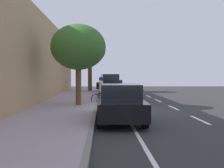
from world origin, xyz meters
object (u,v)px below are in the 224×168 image
Objects in this scene: street_tree_near_cyclist at (90,51)px; parked_suv_grey_nearest at (110,83)px; street_tree_mid_block at (78,47)px; parked_sedan_red_second at (111,89)px; bicycle_at_curb at (104,99)px; parked_sedan_black_mid at (120,103)px; cyclist_with_backpack at (101,87)px.

parked_suv_grey_nearest is at bearing 142.85° from street_tree_near_cyclist.
parked_sedan_red_second is at bearing -110.15° from street_tree_mid_block.
street_tree_mid_block is at bearing 69.85° from parked_sedan_red_second.
parked_suv_grey_nearest is 13.04m from street_tree_mid_block.
bicycle_at_curb is 0.37× the size of street_tree_mid_block.
parked_sedan_black_mid is 2.48× the size of cyclist_with_backpack.
parked_suv_grey_nearest reaches higher than parked_sedan_black_mid.
parked_suv_grey_nearest is 1.09× the size of parked_sedan_red_second.
parked_suv_grey_nearest is at bearing -90.32° from parked_sedan_red_second.
parked_suv_grey_nearest is 2.70× the size of cyclist_with_backpack.
street_tree_mid_block is (2.10, 5.71, 2.73)m from parked_sedan_red_second.
parked_suv_grey_nearest is at bearing -93.34° from bicycle_at_curb.
street_tree_mid_block is at bearing 57.16° from cyclist_with_backpack.
street_tree_near_cyclist is (2.12, -18.94, 3.82)m from parked_sedan_black_mid.
cyclist_with_backpack is at bearing 77.48° from parked_sedan_red_second.
cyclist_with_backpack is 12.83m from street_tree_near_cyclist.
bicycle_at_curb is 0.88m from cyclist_with_backpack.
bicycle_at_curb is (0.65, 11.12, -0.65)m from parked_suv_grey_nearest.
cyclist_with_backpack is (0.83, 3.76, 0.34)m from parked_sedan_red_second.
street_tree_near_cyclist reaches higher than cyclist_with_backpack.
bicycle_at_curb is 13.49m from street_tree_near_cyclist.
street_tree_near_cyclist is 1.26× the size of street_tree_mid_block.
bicycle_at_curb is at bearing 96.65° from street_tree_near_cyclist.
street_tree_near_cyclist is (1.49, -12.74, 4.20)m from bicycle_at_curb.
street_tree_near_cyclist is at bearing -90.00° from street_tree_mid_block.
street_tree_mid_block is (1.26, 1.96, 2.39)m from cyclist_with_backpack.
parked_sedan_red_second is at bearing 89.68° from parked_suv_grey_nearest.
parked_suv_grey_nearest is 11.16m from bicycle_at_curb.
parked_sedan_red_second is 2.49× the size of cyclist_with_backpack.
parked_suv_grey_nearest is 0.82× the size of street_tree_near_cyclist.
parked_sedan_black_mid is at bearing 95.82° from bicycle_at_curb.
parked_sedan_black_mid is 5.84m from street_tree_mid_block.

